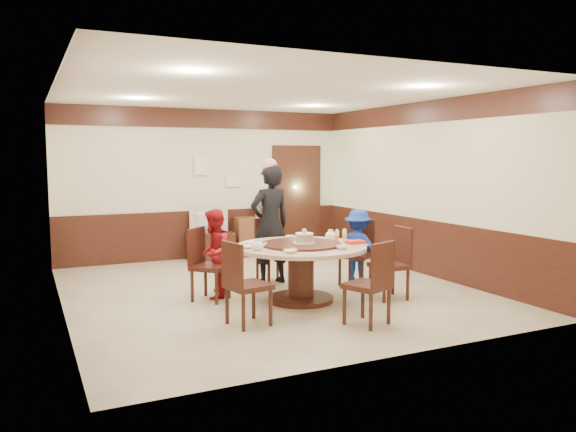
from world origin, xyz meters
name	(u,v)px	position (x,y,z in m)	size (l,w,h in m)	color
room	(269,216)	(0.01, 0.01, 1.08)	(6.00, 6.04, 2.84)	beige
banquet_table	(301,261)	(0.15, -0.74, 0.53)	(1.73, 1.73, 0.78)	#371811
chair_0	(357,265)	(1.33, -0.24, 0.30)	(0.61, 0.61, 0.97)	#371811
chair_1	(273,262)	(0.28, 0.51, 0.30)	(0.48, 0.49, 0.97)	#371811
chair_2	(209,278)	(-0.94, -0.17, 0.30)	(0.62, 0.62, 0.97)	#371811
chair_3	(247,299)	(-0.89, -1.45, 0.30)	(0.52, 0.51, 0.97)	#371811
chair_4	(368,299)	(0.36, -2.02, 0.30)	(0.57, 0.58, 0.97)	#371811
chair_5	(390,276)	(1.30, -1.14, 0.30)	(0.48, 0.47, 0.97)	#371811
person_standing	(270,224)	(0.20, 0.41, 0.90)	(0.66, 0.43, 1.80)	black
person_red	(214,254)	(-0.84, -0.08, 0.61)	(0.59, 0.46, 1.21)	maroon
person_blue	(358,248)	(1.31, -0.31, 0.57)	(0.74, 0.42, 1.14)	#18329C
birthday_cake	(304,238)	(0.18, -0.78, 0.85)	(0.29, 0.29, 0.20)	white
teapot_left	(258,246)	(-0.53, -0.88, 0.81)	(0.17, 0.15, 0.13)	white
teapot_right	(331,235)	(0.75, -0.48, 0.81)	(0.17, 0.15, 0.13)	white
bowl_0	(251,243)	(-0.43, -0.39, 0.77)	(0.16, 0.16, 0.04)	white
bowl_1	(342,247)	(0.47, -1.26, 0.77)	(0.15, 0.15, 0.05)	white
bowl_2	(290,251)	(-0.24, -1.22, 0.77)	(0.16, 0.16, 0.04)	white
bowl_3	(352,242)	(0.83, -0.92, 0.77)	(0.14, 0.14, 0.04)	white
bowl_4	(247,247)	(-0.59, -0.68, 0.77)	(0.16, 0.16, 0.04)	white
bowl_5	(290,237)	(0.29, -0.12, 0.77)	(0.14, 0.14, 0.04)	white
saucer_near	(307,254)	(-0.10, -1.39, 0.76)	(0.18, 0.18, 0.01)	white
saucer_far	(313,238)	(0.60, -0.24, 0.76)	(0.18, 0.18, 0.01)	white
shrimp_platter	(355,243)	(0.80, -1.04, 0.78)	(0.30, 0.20, 0.06)	white
bottle_0	(337,237)	(0.69, -0.75, 0.83)	(0.06, 0.06, 0.16)	white
bottle_1	(344,236)	(0.83, -0.71, 0.83)	(0.06, 0.06, 0.16)	white
tv_stand	(210,246)	(-0.01, 2.75, 0.25)	(0.85, 0.45, 0.50)	#371811
television	(210,221)	(-0.01, 2.75, 0.71)	(0.73, 0.10, 0.42)	gray
side_cabinet	(255,236)	(0.91, 2.78, 0.38)	(0.80, 0.40, 0.75)	brown
thermos	(258,207)	(0.98, 2.78, 0.94)	(0.15, 0.15, 0.38)	silver
notice_left	(201,166)	(-0.10, 2.96, 1.75)	(0.25, 0.00, 0.35)	white
notice_right	(234,181)	(0.55, 2.96, 1.45)	(0.30, 0.00, 0.22)	white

